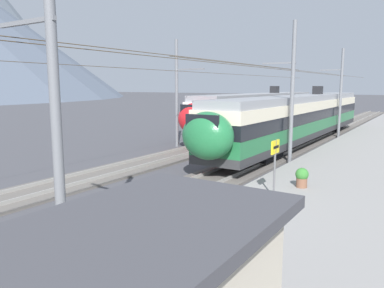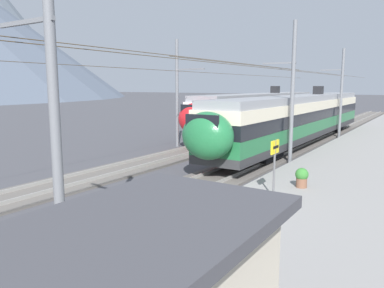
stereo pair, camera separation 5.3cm
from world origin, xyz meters
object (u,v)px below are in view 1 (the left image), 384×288
object	(u,v)px
platform_sign	(275,156)
train_near_platform	(300,116)
catenary_mast_far_side	(179,92)
handbag_beside_passenger	(213,250)
potted_plant_platform_edge	(160,240)
passenger_walking	(200,225)
catenary_mast_east	(339,92)
catenary_mast_west	(52,104)
potted_plant_by_shelter	(302,177)
train_far_track	(259,111)
catenary_mast_mid	(290,91)

from	to	relation	value
platform_sign	train_near_platform	bearing A→B (deg)	13.95
catenary_mast_far_side	handbag_beside_passenger	size ratio (longest dim) A/B	110.85
catenary_mast_far_side	potted_plant_platform_edge	bearing A→B (deg)	-146.30
catenary_mast_far_side	passenger_walking	xyz separation A→B (m)	(-15.75, -11.66, -2.83)
catenary_mast_east	potted_plant_platform_edge	distance (m)	27.93
train_near_platform	catenary_mast_west	world-z (taller)	catenary_mast_west
catenary_mast_east	potted_plant_by_shelter	size ratio (longest dim) A/B	54.74
catenary_mast_east	catenary_mast_far_side	size ratio (longest dim) A/B	1.00
catenary_mast_east	catenary_mast_far_side	xyz separation A→B (m)	(-11.58, 8.96, 0.08)
catenary_mast_far_side	train_far_track	bearing A→B (deg)	-11.38
train_near_platform	catenary_mast_west	size ratio (longest dim) A/B	0.65
train_near_platform	potted_plant_by_shelter	xyz separation A→B (m)	(-13.49, -4.30, -1.41)
catenary_mast_far_side	handbag_beside_passenger	bearing A→B (deg)	-142.40
catenary_mast_far_side	potted_plant_platform_edge	world-z (taller)	catenary_mast_far_side
passenger_walking	potted_plant_by_shelter	xyz separation A→B (m)	(8.07, -0.01, -0.48)
catenary_mast_far_side	potted_plant_by_shelter	world-z (taller)	catenary_mast_far_side
platform_sign	potted_plant_by_shelter	size ratio (longest dim) A/B	2.66
potted_plant_platform_edge	potted_plant_by_shelter	distance (m)	8.48
catenary_mast_east	potted_plant_by_shelter	distance (m)	19.71
train_far_track	train_near_platform	bearing A→B (deg)	-130.12
catenary_mast_mid	catenary_mast_east	distance (m)	13.08
catenary_mast_east	potted_plant_platform_edge	xyz separation A→B (m)	(-27.69, -1.78, -3.20)
catenary_mast_far_side	catenary_mast_west	bearing A→B (deg)	-153.06
catenary_mast_west	train_far_track	bearing A→B (deg)	13.88
train_far_track	platform_sign	world-z (taller)	train_far_track
train_far_track	handbag_beside_passenger	world-z (taller)	train_far_track
catenary_mast_far_side	platform_sign	xyz separation A→B (m)	(-9.70, -11.22, -2.16)
platform_sign	catenary_mast_west	bearing A→B (deg)	164.17
platform_sign	handbag_beside_passenger	bearing A→B (deg)	-174.61
potted_plant_platform_edge	potted_plant_by_shelter	xyz separation A→B (m)	(8.43, -0.92, -0.04)
catenary_mast_west	handbag_beside_passenger	size ratio (longest dim) A/B	110.85
train_far_track	catenary_mast_west	bearing A→B (deg)	-166.12
catenary_mast_west	catenary_mast_east	distance (m)	29.22
train_far_track	catenary_mast_east	distance (m)	7.25
train_far_track	handbag_beside_passenger	distance (m)	27.35
potted_plant_by_shelter	platform_sign	bearing A→B (deg)	167.43
catenary_mast_far_side	platform_sign	size ratio (longest dim) A/B	20.58
train_far_track	platform_sign	bearing A→B (deg)	-155.38
potted_plant_platform_edge	potted_plant_by_shelter	bearing A→B (deg)	-6.25
catenary_mast_east	potted_plant_platform_edge	bearing A→B (deg)	-176.32
train_near_platform	catenary_mast_far_side	world-z (taller)	catenary_mast_far_side
catenary_mast_east	handbag_beside_passenger	world-z (taller)	catenary_mast_east
potted_plant_platform_edge	catenary_mast_east	bearing A→B (deg)	3.68
passenger_walking	handbag_beside_passenger	bearing A→B (deg)	-9.26
catenary_mast_west	platform_sign	bearing A→B (deg)	-15.83
train_near_platform	train_far_track	size ratio (longest dim) A/B	1.23
handbag_beside_passenger	catenary_mast_west	bearing A→B (deg)	130.83
passenger_walking	potted_plant_by_shelter	bearing A→B (deg)	-0.06
platform_sign	handbag_beside_passenger	size ratio (longest dim) A/B	5.38
catenary_mast_east	passenger_walking	xyz separation A→B (m)	(-27.32, -2.70, -2.75)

